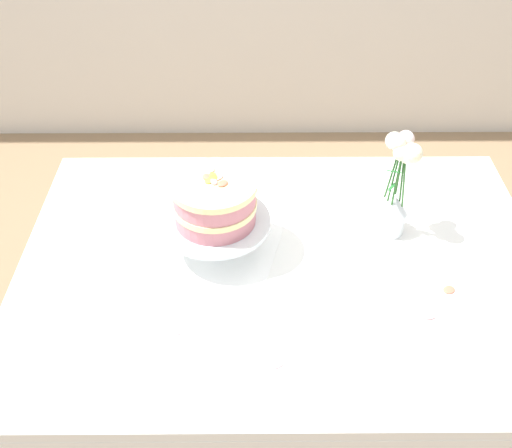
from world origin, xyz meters
name	(u,v)px	position (x,y,z in m)	size (l,w,h in m)	color
ground_plane	(277,419)	(0.00, 0.00, 0.00)	(12.00, 12.00, 0.00)	#8C7051
dining_table	(282,293)	(0.00, -0.02, 0.65)	(1.40, 1.00, 0.74)	white
linen_napkin	(217,248)	(-0.18, 0.06, 0.74)	(0.32, 0.32, 0.00)	white
cake_stand	(216,225)	(-0.18, 0.06, 0.82)	(0.29, 0.29, 0.10)	silver
layer_cake	(215,201)	(-0.18, 0.06, 0.90)	(0.22, 0.22, 0.13)	#CC7A84
flower_vase	(397,186)	(0.31, 0.13, 0.90)	(0.09, 0.10, 0.31)	silver
loose_petal_0	(427,316)	(0.34, -0.19, 0.74)	(0.04, 0.02, 0.01)	pink
loose_petal_1	(276,365)	(-0.03, -0.33, 0.74)	(0.04, 0.02, 0.00)	pink
loose_petal_2	(449,290)	(0.42, -0.10, 0.74)	(0.03, 0.03, 0.00)	#E56B51
loose_petal_3	(171,332)	(-0.27, -0.24, 0.74)	(0.04, 0.02, 0.00)	pink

